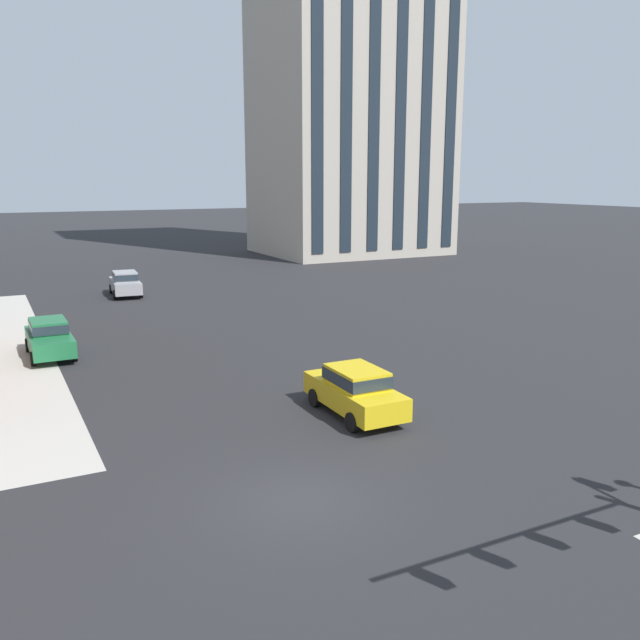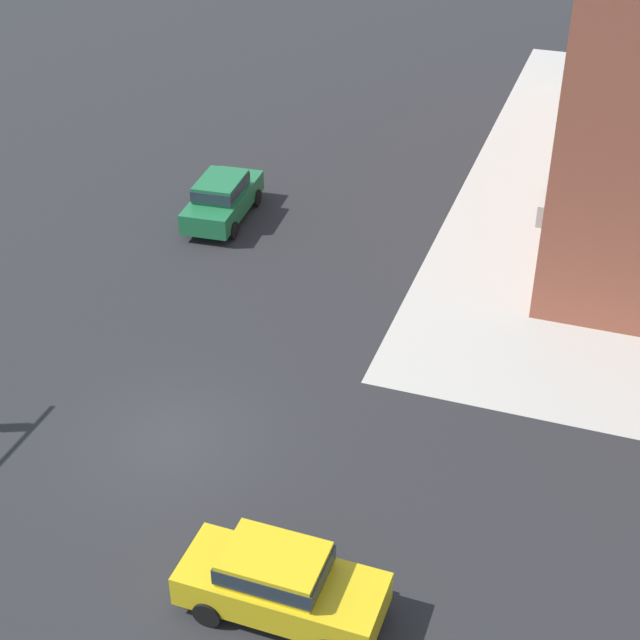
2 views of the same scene
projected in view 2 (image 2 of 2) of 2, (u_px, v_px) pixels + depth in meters
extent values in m
plane|color=#262628|center=(173.00, 439.00, 25.78)|extent=(320.00, 320.00, 0.00)
cube|color=#1E6B3D|center=(223.00, 202.00, 35.97)|extent=(4.52, 2.08, 0.76)
cube|color=#1E6B3D|center=(221.00, 187.00, 35.48)|extent=(2.22, 1.65, 0.60)
cube|color=#232D38|center=(221.00, 187.00, 35.48)|extent=(2.31, 1.69, 0.40)
cylinder|color=black|center=(215.00, 193.00, 37.46)|extent=(0.65, 0.27, 0.64)
cylinder|color=black|center=(256.00, 198.00, 37.10)|extent=(0.65, 0.27, 0.64)
cylinder|color=black|center=(189.00, 225.00, 35.26)|extent=(0.65, 0.27, 0.64)
cylinder|color=black|center=(233.00, 230.00, 34.90)|extent=(0.65, 0.27, 0.64)
cube|color=gold|center=(282.00, 589.00, 20.63)|extent=(1.80, 4.41, 0.76)
cube|color=gold|center=(274.00, 564.00, 20.30)|extent=(1.51, 2.12, 0.60)
cube|color=#232D38|center=(274.00, 564.00, 20.30)|extent=(1.55, 2.21, 0.40)
cylinder|color=black|center=(355.00, 589.00, 21.12)|extent=(0.23, 0.64, 0.64)
cylinder|color=black|center=(239.00, 557.00, 21.88)|extent=(0.23, 0.64, 0.64)
cylinder|color=black|center=(208.00, 613.00, 20.57)|extent=(0.23, 0.64, 0.64)
cube|color=#B7B2A8|center=(580.00, 101.00, 37.53)|extent=(20.67, 0.24, 0.70)
cube|color=#1E2833|center=(603.00, 6.00, 39.57)|extent=(1.10, 0.08, 1.50)
cube|color=#1E2833|center=(592.00, 37.00, 36.14)|extent=(1.10, 0.08, 1.50)
cube|color=#1E2833|center=(578.00, 75.00, 32.71)|extent=(1.10, 0.08, 1.50)
cube|color=#1E2833|center=(561.00, 121.00, 29.27)|extent=(1.10, 0.08, 1.50)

